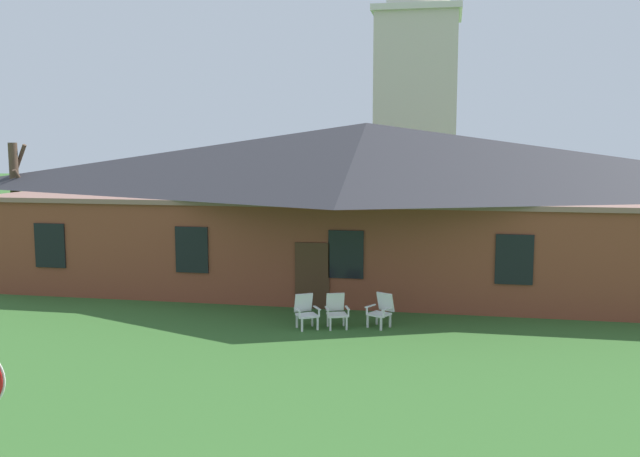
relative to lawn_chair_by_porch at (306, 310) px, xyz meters
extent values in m
cube|color=brown|center=(0.80, 7.30, 1.10)|extent=(25.19, 10.00, 3.20)
cube|color=#8C6458|center=(0.80, 7.30, 2.78)|extent=(25.69, 10.20, 0.16)
pyramid|color=#28282D|center=(0.80, 7.30, 4.15)|extent=(26.20, 10.40, 2.57)
cube|color=black|center=(-9.27, 2.27, 1.26)|extent=(1.10, 0.06, 1.50)
cube|color=black|center=(-4.24, 2.27, 1.26)|extent=(1.10, 0.06, 1.50)
cube|color=black|center=(0.80, 2.27, 1.26)|extent=(1.10, 0.06, 1.50)
cube|color=black|center=(5.84, 2.27, 1.26)|extent=(1.10, 0.06, 1.50)
cube|color=#422819|center=(-0.26, 2.27, 0.55)|extent=(1.10, 0.06, 2.10)
cube|color=beige|center=(1.79, 24.36, 5.86)|extent=(4.80, 4.80, 12.71)
cube|color=silver|center=(1.79, 24.36, 12.39)|extent=(5.18, 5.18, 0.36)
cube|color=white|center=(0.38, -0.18, -0.32)|extent=(0.07, 0.07, 0.36)
cube|color=white|center=(-0.02, -0.41, -0.32)|extent=(0.07, 0.07, 0.36)
cube|color=white|center=(0.15, 0.20, -0.32)|extent=(0.07, 0.07, 0.36)
cube|color=white|center=(-0.25, -0.04, -0.32)|extent=(0.07, 0.07, 0.36)
cube|color=white|center=(0.06, -0.11, -0.11)|extent=(0.73, 0.72, 0.05)
cube|color=white|center=(-0.10, 0.16, 0.19)|extent=(0.54, 0.43, 0.54)
cube|color=white|center=(0.32, 0.03, 0.08)|extent=(0.29, 0.43, 0.03)
cube|color=white|center=(0.41, -0.11, -0.03)|extent=(0.05, 0.05, 0.22)
cube|color=white|center=(-0.17, -0.27, 0.08)|extent=(0.29, 0.43, 0.03)
cube|color=white|center=(-0.09, -0.41, -0.03)|extent=(0.05, 0.05, 0.22)
cube|color=silver|center=(1.17, -0.01, -0.32)|extent=(0.06, 0.06, 0.36)
cube|color=silver|center=(0.73, -0.17, -0.32)|extent=(0.06, 0.06, 0.36)
cube|color=silver|center=(1.02, 0.40, -0.32)|extent=(0.06, 0.06, 0.36)
cube|color=silver|center=(0.59, 0.25, -0.32)|extent=(0.06, 0.06, 0.36)
cube|color=silver|center=(0.88, 0.12, -0.11)|extent=(0.68, 0.67, 0.05)
cube|color=silver|center=(0.77, 0.41, 0.19)|extent=(0.55, 0.35, 0.54)
cube|color=silver|center=(1.16, 0.20, 0.08)|extent=(0.21, 0.46, 0.03)
cube|color=silver|center=(1.21, 0.04, -0.03)|extent=(0.05, 0.05, 0.22)
cube|color=silver|center=(0.61, 0.00, 0.08)|extent=(0.21, 0.46, 0.03)
cube|color=silver|center=(0.66, -0.15, -0.03)|extent=(0.05, 0.05, 0.22)
cube|color=white|center=(2.12, 0.11, -0.32)|extent=(0.07, 0.07, 0.36)
cube|color=white|center=(1.72, 0.34, -0.32)|extent=(0.07, 0.07, 0.36)
cube|color=white|center=(2.34, 0.50, -0.32)|extent=(0.07, 0.07, 0.36)
cube|color=white|center=(1.94, 0.73, -0.32)|extent=(0.07, 0.07, 0.36)
cube|color=white|center=(2.03, 0.42, -0.11)|extent=(0.73, 0.72, 0.05)
cube|color=white|center=(2.18, 0.69, 0.19)|extent=(0.54, 0.42, 0.54)
cube|color=white|center=(2.27, 0.26, 0.08)|extent=(0.28, 0.44, 0.03)
cube|color=white|center=(2.19, 0.12, -0.03)|extent=(0.05, 0.05, 0.22)
cube|color=white|center=(1.77, 0.55, 0.08)|extent=(0.28, 0.44, 0.03)
cube|color=white|center=(1.69, 0.41, -0.03)|extent=(0.05, 0.05, 0.22)
cylinder|color=brown|center=(-13.70, 6.95, 2.10)|extent=(0.36, 0.36, 5.20)
cylinder|color=brown|center=(-13.39, 6.89, 3.16)|extent=(0.30, 0.79, 0.98)
cylinder|color=brown|center=(-13.95, 7.45, 2.63)|extent=(1.18, 0.69, 1.60)
cylinder|color=brown|center=(-13.64, 7.27, 4.00)|extent=(0.81, 0.32, 1.29)
camera|label=1|loc=(3.92, -18.55, 4.69)|focal=38.67mm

